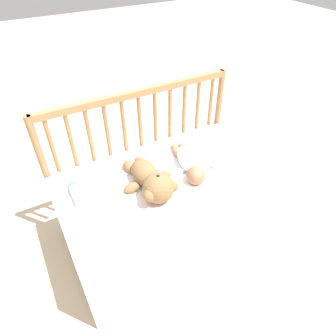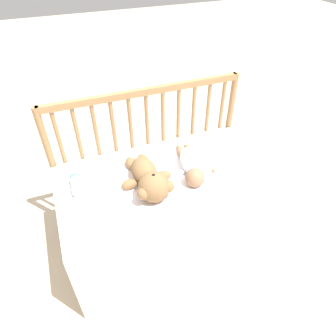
% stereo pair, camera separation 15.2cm
% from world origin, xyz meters
% --- Properties ---
extents(ground_plane, '(12.00, 12.00, 0.00)m').
position_xyz_m(ground_plane, '(0.00, 0.00, 0.00)').
color(ground_plane, '#C6B293').
extents(crib_mattress, '(1.14, 0.63, 0.50)m').
position_xyz_m(crib_mattress, '(0.00, 0.00, 0.25)').
color(crib_mattress, white).
rests_on(crib_mattress, ground_plane).
extents(crib_rail, '(1.14, 0.04, 0.85)m').
position_xyz_m(crib_rail, '(0.00, 0.34, 0.60)').
color(crib_rail, '#997047').
rests_on(crib_rail, ground_plane).
extents(blanket, '(0.75, 0.51, 0.01)m').
position_xyz_m(blanket, '(0.00, 0.04, 0.50)').
color(blanket, white).
rests_on(blanket, crib_mattress).
extents(teddy_bear, '(0.26, 0.39, 0.15)m').
position_xyz_m(teddy_bear, '(-0.12, -0.03, 0.56)').
color(teddy_bear, olive).
rests_on(teddy_bear, crib_mattress).
extents(baby, '(0.28, 0.37, 0.10)m').
position_xyz_m(baby, '(0.13, 0.01, 0.54)').
color(baby, white).
rests_on(baby, crib_mattress).
extents(baby_bottle, '(0.06, 0.15, 0.06)m').
position_xyz_m(baby_bottle, '(-0.45, 0.10, 0.52)').
color(baby_bottle, white).
rests_on(baby_bottle, crib_mattress).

